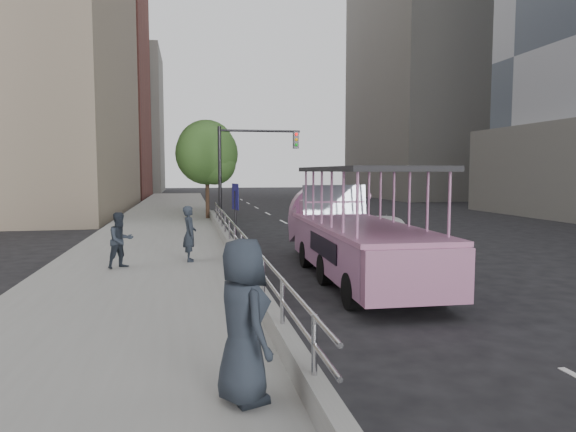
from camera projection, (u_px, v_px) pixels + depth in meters
The scene contains 16 objects.
ground at pixel (353, 278), 14.30m from camera, with size 160.00×160.00×0.00m, color black.
sidewalk at pixel (160, 234), 22.97m from camera, with size 5.50×80.00×0.30m, color #999994.
kerb_wall at pixel (235, 253), 15.62m from camera, with size 0.24×30.00×0.36m, color #9B9B96.
guardrail at pixel (235, 231), 15.56m from camera, with size 0.07×22.00×0.71m.
duck_boat at pixel (350, 235), 14.58m from camera, with size 2.56×9.35×3.08m.
car at pixel (386, 235), 18.23m from camera, with size 1.71×4.23×1.44m, color white.
pedestrian_near at pixel (190, 234), 15.16m from camera, with size 0.60×0.40×1.65m, color #242B35.
pedestrian_mid at pixel (121, 240), 14.12m from camera, with size 0.75×0.58×1.54m, color #242B35.
pedestrian_far at pixel (243, 320), 5.90m from camera, with size 0.93×0.61×1.91m, color #242B35.
parking_sign at pixel (235, 213), 16.52m from camera, with size 0.16×0.57×2.57m.
traffic_signal at pixel (243, 161), 25.89m from camera, with size 4.20×0.32×5.20m.
street_tree_near at pixel (209, 156), 28.91m from camera, with size 3.52×3.52×5.72m.
street_tree_far at pixel (208, 151), 34.77m from camera, with size 3.97×3.97×6.45m.
midrise_brick at pixel (61, 80), 56.65m from camera, with size 18.00×16.00×26.00m, color brown.
midrise_stone_a at pixel (455, 58), 58.95m from camera, with size 20.00×20.00×32.00m, color slate.
midrise_stone_b at pixel (104, 122), 72.94m from camera, with size 16.00×14.00×20.00m, color slate.
Camera 1 is at (-4.50, -13.48, 2.97)m, focal length 32.00 mm.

